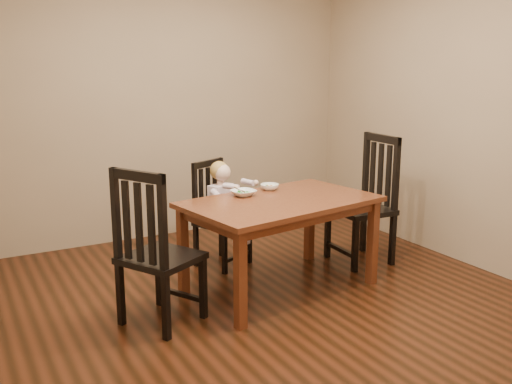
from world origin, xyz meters
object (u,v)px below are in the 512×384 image
chair_child (218,216)px  bowl_peas (243,193)px  dining_table (281,210)px  chair_right (366,202)px  bowl_veg (270,187)px  toddler (222,203)px  chair_left (155,251)px

chair_child → bowl_peas: size_ratio=4.86×
dining_table → chair_child: bearing=103.0°
dining_table → bowl_peas: bearing=128.6°
chair_child → chair_right: 1.32m
chair_child → bowl_veg: 0.59m
chair_right → bowl_peas: bearing=90.6°
chair_child → toddler: 0.13m
chair_child → dining_table: bearing=78.8°
dining_table → chair_left: bearing=-172.8°
chair_child → bowl_veg: bearing=98.3°
chair_child → toddler: bearing=90.0°
toddler → bowl_peas: bearing=60.9°
bowl_peas → bowl_veg: 0.31m
dining_table → bowl_peas: size_ratio=8.31×
toddler → chair_right: bearing=132.1°
dining_table → chair_right: chair_right is taller
chair_child → chair_left: size_ratio=0.84×
toddler → dining_table: bearing=78.1°
dining_table → toddler: toddler is taller
chair_right → bowl_veg: size_ratio=7.47×
chair_child → chair_left: 1.27m
bowl_veg → dining_table: bearing=-106.0°
chair_right → toddler: size_ratio=2.34×
bowl_veg → chair_right: bearing=-8.1°
chair_right → chair_left: bearing=101.8°
chair_child → bowl_peas: 0.60m
toddler → bowl_veg: size_ratio=3.19×
dining_table → chair_left: chair_left is taller
chair_right → bowl_peas: (-1.22, 0.04, 0.21)m
chair_left → chair_right: size_ratio=0.97×
chair_right → dining_table: bearing=103.9°
chair_left → bowl_peas: 0.98m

